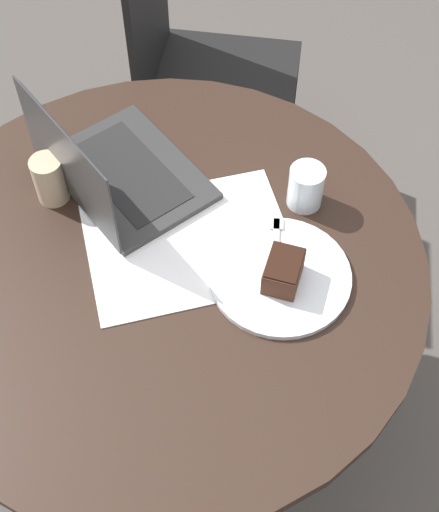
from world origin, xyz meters
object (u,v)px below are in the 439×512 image
Objects in this scene: coffee_glass at (50,179)px; laptop at (115,173)px; chair at (198,73)px; plate at (280,276)px.

laptop is at bearing -20.91° from coffee_glass.
plate is at bearing 20.33° from chair.
coffee_glass is 0.13m from laptop.
laptop is (0.12, -0.05, -0.01)m from coffee_glass.
laptop reaches higher than chair.
laptop reaches higher than plate.
chair reaches higher than coffee_glass.
laptop is (-0.48, -0.44, 0.28)m from chair.
chair is 0.91m from plate.
plate is 0.40m from laptop.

